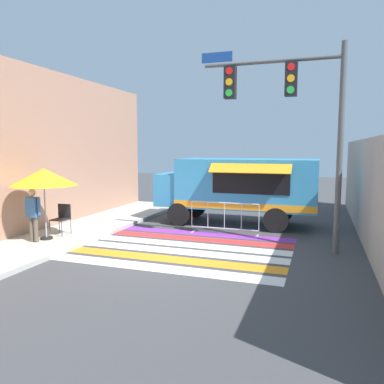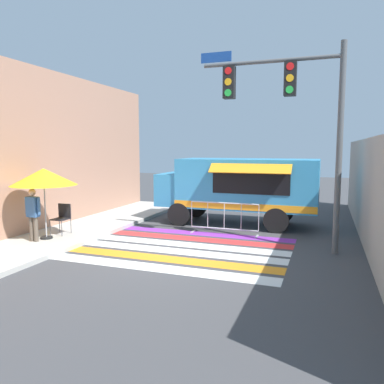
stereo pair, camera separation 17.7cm
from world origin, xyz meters
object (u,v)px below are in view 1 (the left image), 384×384
Objects in this scene: food_truck at (235,185)px; folding_chair at (62,216)px; patio_umbrella at (44,177)px; vendor_person at (33,212)px; traffic_signal_pole at (292,105)px; barricade_front at (224,218)px.

folding_chair is (-4.74, -3.95, -0.78)m from food_truck.
patio_umbrella is 1.49m from folding_chair.
patio_umbrella is 1.37× the size of vendor_person.
traffic_signal_pole is 2.62× the size of patio_umbrella.
vendor_person is (-0.11, -0.39, -1.00)m from patio_umbrella.
food_truck is at bearing 125.99° from traffic_signal_pole.
folding_chair is (-6.93, -0.94, -3.32)m from traffic_signal_pole.
barricade_front is (4.78, 2.15, -0.16)m from folding_chair.
folding_chair is at bearing -140.17° from food_truck.
food_truck is 1.05× the size of traffic_signal_pole.
traffic_signal_pole is at bearing 26.04° from folding_chair.
patio_umbrella reaches higher than vendor_person.
traffic_signal_pole is at bearing 0.30° from vendor_person.
folding_chair is 5.25m from barricade_front.
food_truck is at bearing 44.57° from patio_umbrella.
food_truck is 2.76× the size of patio_umbrella.
vendor_person is at bearing -105.68° from patio_umbrella.
folding_chair is at bearing 88.52° from patio_umbrella.
food_truck reaches higher than vendor_person.
patio_umbrella is at bearing -148.97° from barricade_front.
food_truck is 2.03m from barricade_front.
folding_chair is at bearing 67.58° from vendor_person.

